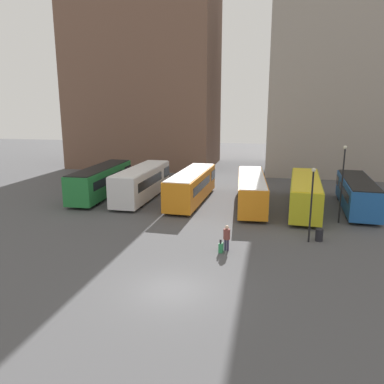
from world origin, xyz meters
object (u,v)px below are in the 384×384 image
object	(u,v)px
lamp_post_1	(342,179)
suitcase	(221,248)
bus_0	(102,180)
bus_2	(192,185)
bus_4	(305,192)
bus_1	(142,182)
trash_bin	(319,235)
lamp_post_0	(312,199)
bus_5	(357,193)
traveler	(227,236)
bus_3	(251,189)

from	to	relation	value
lamp_post_1	suitcase	bearing A→B (deg)	-135.71
bus_0	lamp_post_1	world-z (taller)	lamp_post_1
bus_2	bus_4	distance (m)	10.64
bus_1	bus_4	xyz separation A→B (m)	(15.78, -0.96, -0.15)
bus_0	trash_bin	xyz separation A→B (m)	(20.65, -9.51, -1.26)
bus_0	suitcase	bearing A→B (deg)	-134.64
bus_0	suitcase	size ratio (longest dim) A/B	12.69
bus_1	lamp_post_0	distance (m)	18.28
bus_2	bus_5	bearing A→B (deg)	-87.43
lamp_post_0	suitcase	bearing A→B (deg)	-150.95
traveler	trash_bin	distance (m)	6.86
bus_2	trash_bin	distance (m)	14.36
bus_4	trash_bin	bearing A→B (deg)	-173.85
bus_3	trash_bin	size ratio (longest dim) A/B	14.45
bus_2	traveler	size ratio (longest dim) A/B	6.72
bus_3	lamp_post_0	size ratio (longest dim) A/B	2.37
bus_2	bus_5	world-z (taller)	bus_2
bus_5	lamp_post_1	world-z (taller)	lamp_post_1
bus_4	trash_bin	world-z (taller)	bus_4
bus_3	lamp_post_0	bearing A→B (deg)	-158.82
bus_2	traveler	world-z (taller)	bus_2
bus_5	traveler	world-z (taller)	bus_5
bus_4	trash_bin	xyz separation A→B (m)	(0.36, -8.40, -1.16)
lamp_post_1	traveler	bearing A→B (deg)	-136.15
bus_2	bus_4	xyz separation A→B (m)	(10.62, -0.78, -0.05)
bus_5	suitcase	size ratio (longest dim) A/B	11.79
lamp_post_1	bus_2	bearing A→B (deg)	161.17
bus_4	traveler	xyz separation A→B (m)	(-5.73, -11.50, -0.58)
bus_2	bus_5	size ratio (longest dim) A/B	1.06
suitcase	lamp_post_0	bearing A→B (deg)	-53.87
bus_4	bus_2	bearing A→B (deg)	89.50
lamp_post_0	trash_bin	xyz separation A→B (m)	(0.72, 0.37, -2.66)
bus_1	lamp_post_1	size ratio (longest dim) A/B	1.80
bus_3	suitcase	xyz separation A→B (m)	(-1.21, -12.45, -1.22)
bus_1	lamp_post_0	size ratio (longest dim) A/B	2.15
lamp_post_1	bus_0	bearing A→B (deg)	168.09
bus_3	bus_4	xyz separation A→B (m)	(4.83, -0.53, 0.04)
suitcase	lamp_post_1	bearing A→B (deg)	-38.63
bus_4	bus_0	bearing A→B (deg)	90.52
lamp_post_0	trash_bin	distance (m)	2.78
bus_0	lamp_post_0	bearing A→B (deg)	-118.57
bus_4	lamp_post_1	bearing A→B (deg)	-142.95
bus_0	lamp_post_0	distance (m)	22.29
bus_0	traveler	distance (m)	19.27
lamp_post_0	lamp_post_1	world-z (taller)	lamp_post_1
bus_2	trash_bin	world-z (taller)	bus_2
lamp_post_0	bus_1	bearing A→B (deg)	147.77
bus_1	bus_5	xyz separation A→B (m)	(20.39, 0.02, -0.21)
bus_0	bus_4	size ratio (longest dim) A/B	0.96
bus_2	bus_5	xyz separation A→B (m)	(15.23, 0.20, -0.11)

